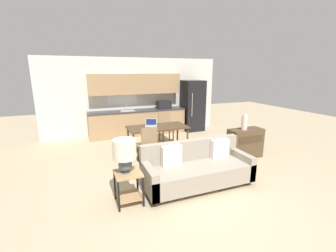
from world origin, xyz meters
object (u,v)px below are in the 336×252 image
at_px(refrigerator, 192,106).
at_px(side_table, 128,183).
at_px(vase, 244,122).
at_px(dining_chair_far_right, 165,126).
at_px(laptop, 151,124).
at_px(dining_chair_near_left, 148,144).
at_px(credenza, 245,143).
at_px(table_lamp, 125,152).
at_px(couch, 196,169).
at_px(dining_table, 158,129).

xyz_separation_m(refrigerator, side_table, (-3.35, -4.09, -0.57)).
relative_size(vase, dining_chair_far_right, 0.43).
xyz_separation_m(refrigerator, laptop, (-2.18, -1.65, -0.18)).
bearing_deg(dining_chair_near_left, laptop, -117.58).
height_order(credenza, vase, vase).
height_order(table_lamp, dining_chair_near_left, table_lamp).
relative_size(couch, credenza, 2.35).
relative_size(couch, table_lamp, 3.70).
relative_size(dining_table, dining_chair_far_right, 1.75).
xyz_separation_m(vase, dining_chair_far_right, (-1.37, 2.09, -0.45)).
bearing_deg(table_lamp, couch, 4.34).
relative_size(table_lamp, credenza, 0.63).
height_order(dining_chair_near_left, laptop, dining_chair_near_left).
bearing_deg(couch, dining_table, 91.74).
height_order(refrigerator, table_lamp, refrigerator).
xyz_separation_m(table_lamp, laptop, (1.21, 2.42, -0.16)).
height_order(credenza, dining_chair_near_left, dining_chair_near_left).
xyz_separation_m(side_table, laptop, (1.18, 2.44, 0.39)).
height_order(table_lamp, credenza, table_lamp).
height_order(vase, laptop, vase).
relative_size(vase, dining_chair_near_left, 0.43).
bearing_deg(laptop, refrigerator, 58.08).
bearing_deg(side_table, dining_chair_far_right, 58.82).
xyz_separation_m(side_table, table_lamp, (-0.04, 0.02, 0.55)).
bearing_deg(vase, dining_chair_near_left, 167.60).
height_order(refrigerator, laptop, refrigerator).
bearing_deg(vase, table_lamp, -163.64).
bearing_deg(dining_chair_far_right, dining_table, -123.72).
bearing_deg(credenza, dining_chair_far_right, 125.34).
relative_size(dining_table, vase, 4.08).
distance_m(couch, credenza, 2.12).
relative_size(side_table, vase, 1.40).
bearing_deg(couch, credenza, 24.33).
bearing_deg(dining_table, dining_chair_near_left, -123.74).
distance_m(refrigerator, couch, 4.46).
bearing_deg(table_lamp, dining_chair_far_right, 58.14).
distance_m(table_lamp, dining_chair_far_right, 3.61).
relative_size(side_table, table_lamp, 0.98).
bearing_deg(table_lamp, side_table, -31.30).
distance_m(dining_table, side_table, 2.66).
bearing_deg(side_table, table_lamp, 148.70).
bearing_deg(dining_chair_near_left, table_lamp, 55.61).
xyz_separation_m(side_table, dining_chair_far_right, (1.85, 3.06, 0.13)).
xyz_separation_m(refrigerator, vase, (-0.13, -3.11, 0.01)).
relative_size(table_lamp, dining_chair_far_right, 0.61).
distance_m(dining_table, table_lamp, 2.66).
bearing_deg(table_lamp, credenza, 16.30).
height_order(refrigerator, side_table, refrigerator).
bearing_deg(table_lamp, vase, 16.36).
bearing_deg(side_table, laptop, 64.23).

